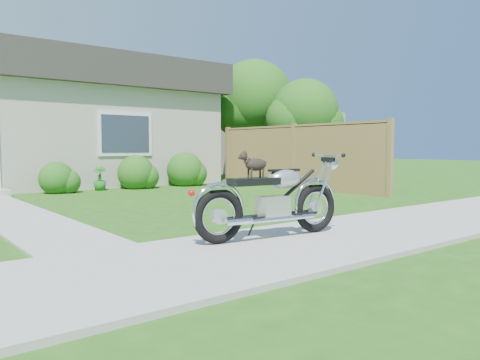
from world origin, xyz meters
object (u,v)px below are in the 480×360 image
object	(u,v)px
potted_plant_right	(100,178)
motorcycle_with_dog	(273,199)
tree_near	(309,116)
house	(10,117)
tree_far	(258,103)
fence	(294,156)

from	to	relation	value
potted_plant_right	motorcycle_with_dog	bearing A→B (deg)	-96.27
tree_near	potted_plant_right	size ratio (longest dim) A/B	5.26
house	tree_far	distance (m)	8.64
house	fence	distance (m)	8.96
house	motorcycle_with_dog	distance (m)	11.76
house	tree_far	xyz separation A→B (m)	(8.31, -2.23, 0.76)
tree_far	potted_plant_right	distance (m)	7.36
tree_near	potted_plant_right	distance (m)	7.41
motorcycle_with_dog	tree_far	bearing A→B (deg)	57.52
tree_near	motorcycle_with_dog	bearing A→B (deg)	-138.79
house	motorcycle_with_dog	xyz separation A→B (m)	(0.62, -11.63, -1.62)
house	tree_near	size ratio (longest dim) A/B	3.52
tree_far	motorcycle_with_dog	bearing A→B (deg)	-129.26
fence	tree_far	world-z (taller)	tree_far
tree_near	tree_far	size ratio (longest dim) A/B	0.79
tree_far	potted_plant_right	xyz separation A→B (m)	(-6.78, -1.22, -2.58)
tree_near	tree_far	bearing A→B (deg)	95.94
tree_far	motorcycle_with_dog	size ratio (longest dim) A/B	2.05
fence	motorcycle_with_dog	world-z (taller)	fence
house	fence	world-z (taller)	house
house	fence	xyz separation A→B (m)	(6.30, -6.24, -1.22)
house	tree_far	world-z (taller)	tree_far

